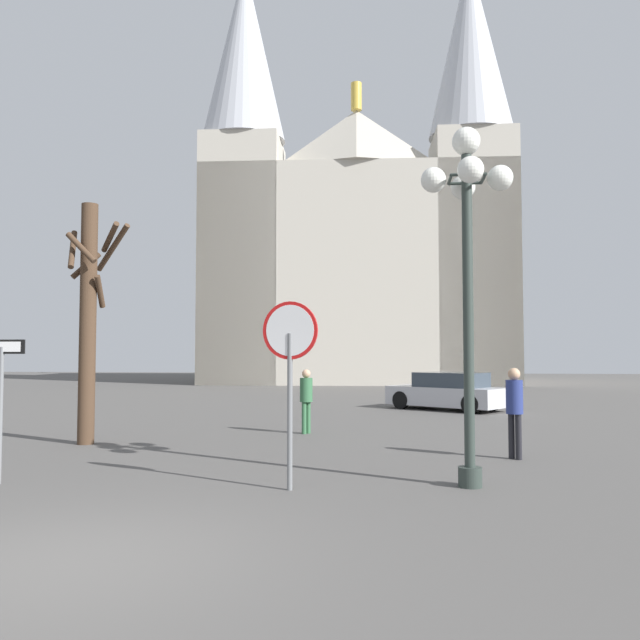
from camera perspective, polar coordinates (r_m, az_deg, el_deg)
ground_plane at (r=7.08m, az=-21.73°, el=-19.37°), size 120.00×120.00×0.00m
cathedral at (r=46.05m, az=3.28°, el=6.51°), size 21.24×14.49×29.68m
stop_sign at (r=9.63m, az=-2.68°, el=-3.13°), size 0.86×0.22×2.80m
one_way_arrow_sign at (r=11.26m, az=-26.42°, el=-5.60°), size 0.75×0.07×2.24m
street_lamp at (r=10.28m, az=12.91°, el=7.68°), size 1.41×1.41×5.54m
bare_tree at (r=15.41m, az=-19.80°, el=0.48°), size 1.44×1.44×5.41m
parked_car_near_silver at (r=23.61m, az=11.22°, el=-6.28°), size 4.37×3.81×1.34m
pedestrian_walking at (r=16.34m, az=-1.23°, el=-6.65°), size 0.32×0.32×1.62m
pedestrian_standing at (r=13.00m, az=16.85°, el=-7.10°), size 0.32×0.32×1.74m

